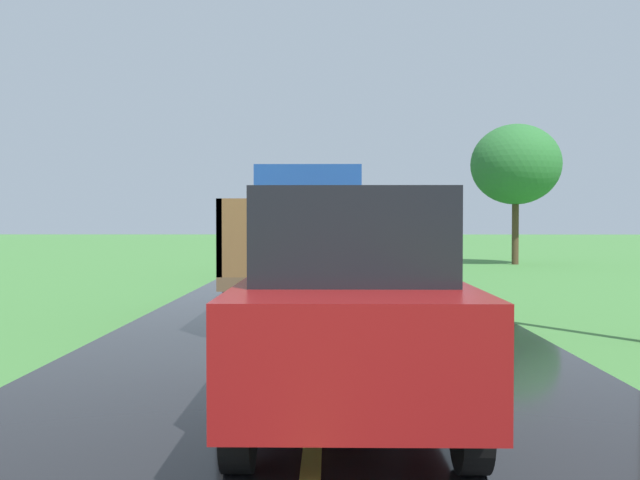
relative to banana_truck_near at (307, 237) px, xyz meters
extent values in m
cube|color=#2D2D30|center=(0.01, -0.88, -0.78)|extent=(0.90, 5.51, 0.24)
cube|color=brown|center=(0.01, -0.88, -0.58)|extent=(2.30, 5.80, 0.20)
cube|color=#1E479E|center=(0.01, 1.07, 0.47)|extent=(2.10, 1.90, 1.90)
cube|color=black|center=(0.01, 2.03, 0.80)|extent=(1.78, 0.02, 0.76)
cube|color=brown|center=(-1.10, -1.85, 0.07)|extent=(0.08, 3.85, 1.10)
cube|color=brown|center=(1.12, -1.85, 0.07)|extent=(0.08, 3.85, 1.10)
cube|color=brown|center=(0.01, -3.74, 0.07)|extent=(2.30, 0.08, 1.10)
cube|color=brown|center=(0.01, 0.03, 0.07)|extent=(2.30, 0.08, 1.10)
cylinder|color=black|center=(-1.04, 0.92, -0.88)|extent=(0.28, 1.00, 1.00)
cylinder|color=black|center=(1.06, 0.92, -0.88)|extent=(0.28, 1.00, 1.00)
cylinder|color=black|center=(-1.04, -2.47, -0.88)|extent=(0.28, 1.00, 1.00)
cylinder|color=black|center=(1.06, -2.47, -0.88)|extent=(0.28, 1.00, 1.00)
ellipsoid|color=#7FC120|center=(0.42, -1.41, 0.01)|extent=(0.48, 0.52, 0.47)
ellipsoid|color=#84AE28|center=(-0.34, -3.37, 0.03)|extent=(0.55, 0.52, 0.52)
ellipsoid|color=#8BBD38|center=(-0.35, -0.61, -0.33)|extent=(0.56, 0.51, 0.48)
ellipsoid|color=#7FAD2C|center=(0.05, -1.94, 0.02)|extent=(0.57, 0.53, 0.37)
ellipsoid|color=#7AB930|center=(0.64, -1.38, 0.01)|extent=(0.54, 0.60, 0.37)
ellipsoid|color=#82B930|center=(-0.46, -1.40, -0.33)|extent=(0.48, 0.53, 0.40)
ellipsoid|color=#82B423|center=(0.47, -1.36, -0.31)|extent=(0.54, 0.65, 0.41)
ellipsoid|color=#80AC37|center=(-0.13, -1.88, 0.03)|extent=(0.49, 0.62, 0.44)
ellipsoid|color=#7FBC25|center=(-0.69, -1.08, -0.29)|extent=(0.58, 0.75, 0.51)
cube|color=#2D2D30|center=(0.03, 9.31, -0.78)|extent=(0.90, 5.51, 0.24)
cube|color=brown|center=(0.03, 9.31, -0.58)|extent=(2.30, 5.80, 0.20)
cube|color=#197A4C|center=(0.03, 11.26, 0.47)|extent=(2.10, 1.90, 1.90)
cube|color=black|center=(0.03, 12.22, 0.80)|extent=(1.78, 0.02, 0.76)
cube|color=#2D517F|center=(-1.08, 8.34, 0.07)|extent=(0.08, 3.85, 1.10)
cube|color=#2D517F|center=(1.14, 8.34, 0.07)|extent=(0.08, 3.85, 1.10)
cube|color=#2D517F|center=(0.03, 6.45, 0.07)|extent=(2.30, 0.08, 1.10)
cube|color=#2D517F|center=(0.03, 10.22, 0.07)|extent=(2.30, 0.08, 1.10)
cylinder|color=black|center=(-1.02, 11.11, -0.88)|extent=(0.28, 1.00, 1.00)
cylinder|color=black|center=(1.08, 11.11, -0.88)|extent=(0.28, 1.00, 1.00)
cylinder|color=black|center=(-1.02, 7.72, -0.88)|extent=(0.28, 1.00, 1.00)
cylinder|color=black|center=(1.08, 7.72, -0.88)|extent=(0.28, 1.00, 1.00)
ellipsoid|color=#86B832|center=(0.66, 9.48, 0.01)|extent=(0.57, 0.63, 0.41)
ellipsoid|color=#77BD38|center=(0.36, 7.41, 0.00)|extent=(0.45, 0.43, 0.41)
ellipsoid|color=#76AD21|center=(-0.41, 8.06, 0.00)|extent=(0.42, 0.43, 0.42)
ellipsoid|color=#89B32B|center=(0.60, 8.27, 0.00)|extent=(0.57, 0.73, 0.37)
ellipsoid|color=#7FBB38|center=(0.49, 9.49, -0.30)|extent=(0.42, 0.49, 0.52)
ellipsoid|color=#8BAE23|center=(-0.16, 8.28, -0.27)|extent=(0.47, 0.48, 0.49)
ellipsoid|color=#7DAF27|center=(0.77, 8.52, 0.04)|extent=(0.41, 0.48, 0.49)
ellipsoid|color=#72B338|center=(-0.16, 7.31, 0.34)|extent=(0.41, 0.45, 0.52)
ellipsoid|color=#87B030|center=(0.37, 7.92, 0.03)|extent=(0.58, 0.74, 0.47)
ellipsoid|color=#7DB72A|center=(-0.16, 9.48, 0.03)|extent=(0.53, 0.58, 0.39)
ellipsoid|color=#73B42E|center=(-0.23, 9.37, -0.31)|extent=(0.59, 0.72, 0.47)
ellipsoid|color=#88AD26|center=(0.84, 6.87, -0.33)|extent=(0.43, 0.43, 0.38)
cylinder|color=#4C3823|center=(8.15, 15.71, -0.12)|extent=(0.28, 0.28, 2.68)
ellipsoid|color=#2D7033|center=(8.15, 15.71, 2.69)|extent=(3.69, 3.69, 3.32)
cube|color=maroon|center=(0.61, -7.58, -0.57)|extent=(1.70, 4.10, 0.80)
cube|color=black|center=(0.61, -7.78, 0.18)|extent=(1.44, 2.05, 0.70)
cylinder|color=black|center=(-0.16, -6.31, -1.06)|extent=(0.20, 0.64, 0.64)
cylinder|color=black|center=(1.38, -6.31, -1.06)|extent=(0.20, 0.64, 0.64)
cylinder|color=black|center=(-0.16, -8.85, -1.06)|extent=(0.20, 0.64, 0.64)
cylinder|color=black|center=(1.38, -8.85, -1.06)|extent=(0.20, 0.64, 0.64)
camera|label=1|loc=(0.44, -13.48, 0.28)|focal=39.34mm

